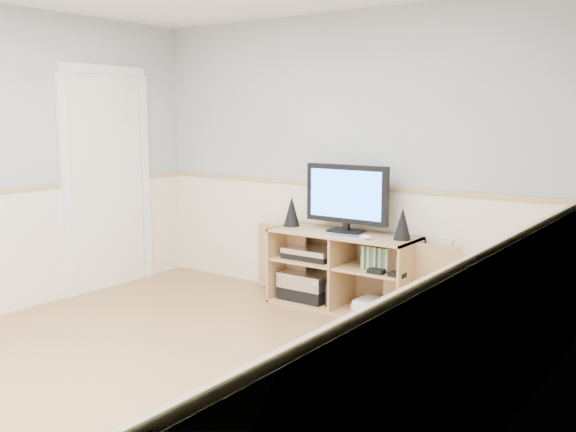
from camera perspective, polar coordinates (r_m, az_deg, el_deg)
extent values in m
cube|color=tan|center=(4.22, -12.08, -14.09)|extent=(4.00, 4.50, 0.02)
cube|color=#B4BFC4|center=(2.76, 16.32, 0.70)|extent=(0.02, 4.50, 2.50)
cube|color=#B4BFC4|center=(5.66, 4.70, 5.11)|extent=(4.00, 0.02, 2.50)
cube|color=beige|center=(5.75, 4.51, -2.38)|extent=(4.00, 0.01, 1.00)
cube|color=tan|center=(5.66, 4.53, 2.77)|extent=(4.00, 0.02, 0.04)
cube|color=white|center=(6.27, -15.81, 2.89)|extent=(0.03, 0.82, 2.00)
cube|color=tan|center=(5.55, 4.83, -8.02)|extent=(1.27, 0.48, 0.02)
cube|color=tan|center=(5.40, 4.92, -1.61)|extent=(1.27, 0.48, 0.02)
cube|color=tan|center=(5.80, -0.45, -4.01)|extent=(0.02, 0.48, 0.65)
cube|color=tan|center=(5.18, 10.86, -5.76)|extent=(0.02, 0.48, 0.65)
cube|color=tan|center=(5.66, 6.07, -4.40)|extent=(1.27, 0.02, 0.65)
cube|color=tan|center=(5.46, 4.88, -4.86)|extent=(0.02, 0.46, 0.61)
cube|color=tan|center=(5.62, 2.09, -3.88)|extent=(0.61, 0.44, 0.02)
cube|color=tan|center=(5.30, 7.85, -4.74)|extent=(0.61, 0.44, 0.02)
cube|color=tan|center=(5.89, -0.58, -3.82)|extent=(0.61, 0.12, 0.61)
cube|color=tan|center=(5.21, 11.78, -5.70)|extent=(0.61, 0.12, 0.61)
cube|color=black|center=(5.44, 5.19, -1.33)|extent=(0.29, 0.18, 0.02)
cube|color=black|center=(5.43, 5.20, -0.91)|extent=(0.05, 0.04, 0.06)
cube|color=black|center=(5.39, 5.24, 1.97)|extent=(0.77, 0.05, 0.49)
cube|color=blue|center=(5.36, 5.09, 1.94)|extent=(0.67, 0.01, 0.40)
cone|color=black|center=(5.68, 0.33, 0.42)|extent=(0.14, 0.14, 0.27)
cone|color=black|center=(5.14, 10.15, -0.68)|extent=(0.14, 0.14, 0.26)
cube|color=silver|center=(5.21, 5.31, -1.82)|extent=(0.34, 0.20, 0.01)
ellipsoid|color=white|center=(5.13, 6.93, -1.89)|extent=(0.11, 0.09, 0.04)
cube|color=black|center=(5.71, 1.74, -6.81)|extent=(0.44, 0.33, 0.11)
cube|color=silver|center=(5.68, 1.74, -5.65)|extent=(0.44, 0.33, 0.13)
cube|color=black|center=(5.61, 2.09, -3.53)|extent=(0.44, 0.31, 0.05)
cube|color=silver|center=(5.60, 2.10, -3.06)|extent=(0.44, 0.31, 0.05)
cube|color=black|center=(5.51, 3.88, -6.93)|extent=(0.04, 0.14, 0.20)
cube|color=white|center=(5.46, 6.98, -7.98)|extent=(0.21, 0.16, 0.05)
cube|color=black|center=(5.37, 7.86, -8.39)|extent=(0.30, 0.24, 0.03)
cube|color=white|center=(5.35, 7.87, -7.83)|extent=(0.31, 0.26, 0.08)
cube|color=white|center=(5.21, 9.40, -8.96)|extent=(0.04, 0.14, 0.03)
cube|color=white|center=(5.36, 9.98, -8.47)|extent=(0.09, 0.15, 0.03)
cube|color=#3F8C3F|center=(5.25, 7.96, -3.70)|extent=(0.24, 0.14, 0.19)
cube|color=white|center=(5.28, 13.78, -2.53)|extent=(0.12, 0.03, 0.12)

